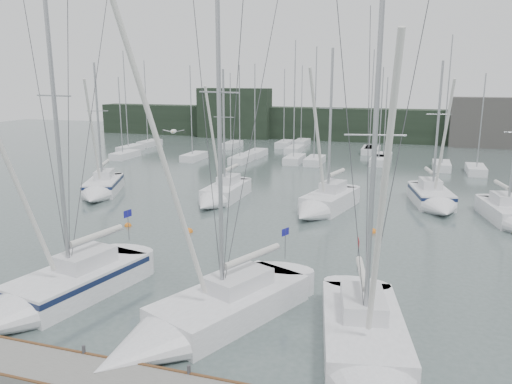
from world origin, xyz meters
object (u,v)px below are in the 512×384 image
at_px(sailboat_mid_d, 435,201).
at_px(buoy_b, 373,232).
at_px(sailboat_mid_a, 100,189).
at_px(sailboat_near_left, 46,296).
at_px(sailboat_mid_b, 220,196).
at_px(buoy_a, 189,232).
at_px(sailboat_near_center, 191,323).
at_px(sailboat_mid_c, 322,205).
at_px(sailboat_near_right, 368,361).
at_px(buoy_c, 128,226).

bearing_deg(sailboat_mid_d, buoy_b, -129.22).
height_order(sailboat_mid_a, sailboat_mid_d, sailboat_mid_d).
xyz_separation_m(sailboat_mid_d, buoy_b, (-3.94, -7.63, -0.60)).
relative_size(sailboat_near_left, sailboat_mid_b, 1.37).
relative_size(sailboat_mid_b, buoy_a, 21.02).
xyz_separation_m(sailboat_near_center, buoy_a, (-5.80, 12.05, -0.53)).
relative_size(sailboat_mid_b, sailboat_mid_c, 0.89).
bearing_deg(sailboat_near_right, buoy_b, 83.22).
height_order(sailboat_near_right, buoy_c, sailboat_near_right).
bearing_deg(buoy_b, sailboat_mid_b, 160.83).
xyz_separation_m(sailboat_near_right, sailboat_mid_d, (2.72, 23.83, 0.06)).
height_order(sailboat_near_left, sailboat_mid_d, sailboat_near_left).
xyz_separation_m(sailboat_mid_a, buoy_c, (6.88, -6.85, -0.59)).
distance_m(sailboat_mid_d, buoy_c, 22.72).
bearing_deg(sailboat_mid_b, buoy_b, -19.01).
bearing_deg(sailboat_near_right, buoy_c, 132.42).
height_order(sailboat_mid_c, buoy_a, sailboat_mid_c).
height_order(sailboat_near_center, sailboat_mid_a, sailboat_near_center).
bearing_deg(buoy_c, buoy_a, 0.73).
relative_size(sailboat_near_right, buoy_a, 25.34).
relative_size(sailboat_near_center, sailboat_mid_c, 1.25).
distance_m(sailboat_near_left, sailboat_mid_b, 19.67).
distance_m(buoy_b, buoy_c, 16.20).
xyz_separation_m(sailboat_near_right, buoy_b, (-1.22, 16.20, -0.53)).
bearing_deg(buoy_b, sailboat_near_center, -109.51).
bearing_deg(sailboat_mid_b, buoy_c, -113.51).
bearing_deg(sailboat_mid_c, sailboat_near_left, -100.35).
bearing_deg(sailboat_mid_c, sailboat_near_center, -80.91).
distance_m(sailboat_mid_a, sailboat_mid_b, 10.39).
xyz_separation_m(sailboat_near_right, buoy_a, (-12.55, 12.65, -0.53)).
relative_size(sailboat_mid_c, buoy_b, 23.49).
xyz_separation_m(sailboat_mid_a, sailboat_mid_c, (18.68, 0.35, 0.02)).
bearing_deg(sailboat_near_left, sailboat_mid_a, 130.30).
bearing_deg(sailboat_mid_d, sailboat_mid_a, 177.46).
height_order(sailboat_mid_b, buoy_c, sailboat_mid_b).
height_order(sailboat_mid_c, buoy_c, sailboat_mid_c).
height_order(sailboat_near_right, buoy_b, sailboat_near_right).
relative_size(sailboat_near_left, buoy_a, 28.76).
bearing_deg(buoy_a, sailboat_near_right, -45.23).
relative_size(sailboat_mid_c, buoy_c, 26.56).
bearing_deg(buoy_a, sailboat_mid_c, 44.27).
relative_size(buoy_a, buoy_c, 1.12).
relative_size(sailboat_mid_b, buoy_b, 20.81).
bearing_deg(sailboat_near_center, sailboat_mid_c, 109.06).
bearing_deg(sailboat_near_left, sailboat_near_center, 9.74).
xyz_separation_m(sailboat_mid_b, buoy_b, (12.34, -4.29, -0.54)).
bearing_deg(sailboat_near_right, sailboat_mid_d, 72.39).
bearing_deg(sailboat_mid_d, sailboat_mid_c, -164.95).
distance_m(sailboat_mid_d, buoy_b, 8.61).
relative_size(sailboat_near_left, sailboat_mid_c, 1.21).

